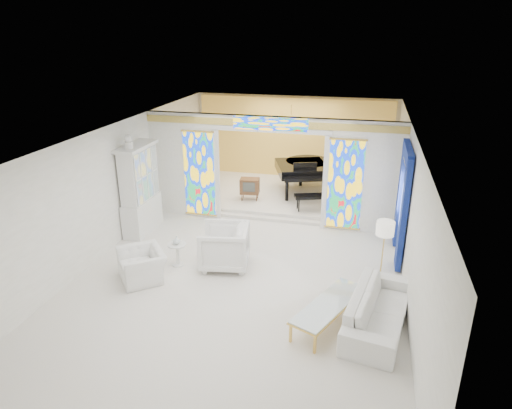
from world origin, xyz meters
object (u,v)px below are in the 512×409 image
(armchair_left, at_px, (142,265))
(coffee_table, at_px, (329,305))
(grand_piano, at_px, (305,168))
(armchair_right, at_px, (224,246))
(tv_console, at_px, (250,186))
(china_cabinet, at_px, (140,190))
(sofa, at_px, (378,310))

(armchair_left, height_order, coffee_table, armchair_left)
(armchair_left, distance_m, grand_piano, 6.71)
(armchair_right, relative_size, grand_piano, 0.34)
(tv_console, bearing_deg, grand_piano, 30.84)
(china_cabinet, distance_m, armchair_right, 3.14)
(armchair_right, xyz_separation_m, coffee_table, (2.54, -1.63, -0.10))
(china_cabinet, distance_m, coffee_table, 6.13)
(china_cabinet, distance_m, armchair_left, 2.77)
(sofa, xyz_separation_m, grand_piano, (-2.31, 6.65, 0.61))
(grand_piano, height_order, tv_console, grand_piano)
(tv_console, bearing_deg, sofa, -62.00)
(armchair_left, height_order, armchair_right, armchair_right)
(armchair_right, distance_m, grand_piano, 5.28)
(armchair_left, height_order, sofa, sofa)
(china_cabinet, bearing_deg, tv_console, 47.63)
(china_cabinet, distance_m, sofa, 6.86)
(tv_console, bearing_deg, armchair_right, -91.16)
(grand_piano, bearing_deg, tv_console, -160.90)
(armchair_left, relative_size, armchair_right, 0.94)
(coffee_table, relative_size, grand_piano, 0.62)
(armchair_left, xyz_separation_m, coffee_table, (4.11, -0.66, 0.06))
(armchair_right, distance_m, tv_console, 3.96)
(armchair_left, height_order, grand_piano, grand_piano)
(coffee_table, bearing_deg, china_cabinet, 150.26)
(coffee_table, bearing_deg, grand_piano, 101.87)
(coffee_table, height_order, tv_console, tv_console)
(sofa, bearing_deg, armchair_right, 76.43)
(china_cabinet, relative_size, coffee_table, 1.36)
(grand_piano, bearing_deg, sofa, -89.79)
(china_cabinet, height_order, grand_piano, china_cabinet)
(sofa, relative_size, grand_piano, 0.74)
(armchair_left, xyz_separation_m, sofa, (4.99, -0.53, 0.01))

